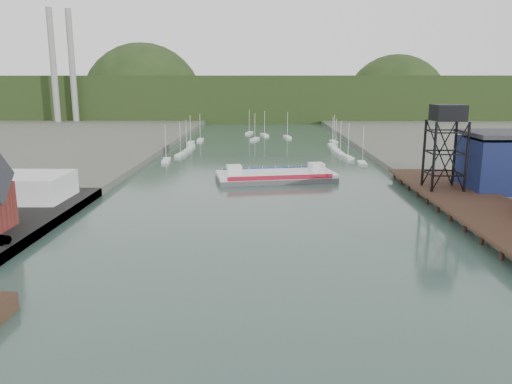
{
  "coord_description": "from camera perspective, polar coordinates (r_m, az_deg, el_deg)",
  "views": [
    {
      "loc": [
        0.52,
        -36.98,
        22.14
      ],
      "look_at": [
        -0.84,
        45.62,
        4.0
      ],
      "focal_mm": 35.0,
      "sensor_mm": 36.0,
      "label": 1
    }
  ],
  "objects": [
    {
      "name": "ground",
      "position": [
        43.11,
        0.12,
        -18.52
      ],
      "size": [
        600.0,
        600.0,
        0.0
      ],
      "primitive_type": "plane",
      "color": "#2C453F",
      "rests_on": "ground"
    },
    {
      "name": "white_shed",
      "position": [
        99.41,
        -25.68,
        0.54
      ],
      "size": [
        18.0,
        12.0,
        4.5
      ],
      "primitive_type": "cube",
      "color": "silver",
      "rests_on": "west_quay"
    },
    {
      "name": "distant_hills",
      "position": [
        338.57,
        0.18,
        10.39
      ],
      "size": [
        500.0,
        120.0,
        80.0
      ],
      "color": "#1D3015",
      "rests_on": "ground"
    },
    {
      "name": "east_pier",
      "position": [
        91.99,
        24.29,
        -1.45
      ],
      "size": [
        14.0,
        70.0,
        2.45
      ],
      "color": "black",
      "rests_on": "ground"
    },
    {
      "name": "lift_tower",
      "position": [
        101.26,
        21.06,
        7.89
      ],
      "size": [
        6.5,
        6.5,
        16.0
      ],
      "color": "black",
      "rests_on": "east_pier"
    },
    {
      "name": "chain_ferry",
      "position": [
        115.23,
        2.27,
        1.86
      ],
      "size": [
        28.47,
        15.7,
        3.88
      ],
      "rotation": [
        0.0,
        0.0,
        0.19
      ],
      "color": "#4D4D50",
      "rests_on": "ground"
    },
    {
      "name": "marina_sailboats",
      "position": [
        176.8,
        0.8,
        5.3
      ],
      "size": [
        57.71,
        92.65,
        0.9
      ],
      "color": "silver",
      "rests_on": "ground"
    },
    {
      "name": "smokestacks",
      "position": [
        289.88,
        -21.2,
        13.13
      ],
      "size": [
        11.2,
        8.2,
        60.0
      ],
      "color": "gray",
      "rests_on": "ground"
    }
  ]
}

